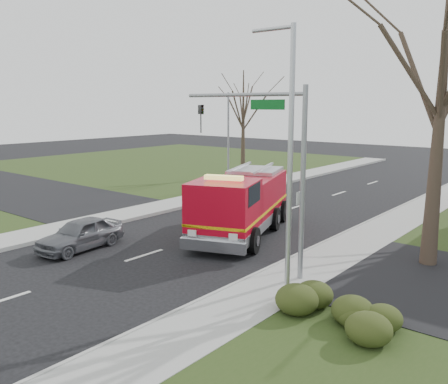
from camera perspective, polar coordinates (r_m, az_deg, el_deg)
The scene contains 11 objects.
ground at distance 20.05m, azimuth -9.57°, elevation -7.54°, with size 120.00×120.00×0.00m, color black.
sidewalk_right at distance 16.13m, azimuth 5.42°, elevation -11.70°, with size 2.40×80.00×0.15m, color #999994.
sidewalk_left at distance 24.88m, azimuth -19.06°, elevation -4.25°, with size 2.40×80.00×0.15m, color #999994.
hedge_corner at distance 13.85m, azimuth 12.97°, elevation -13.52°, with size 2.80×2.00×0.90m, color #303D16.
bare_tree_near at distance 19.14m, azimuth 24.90°, elevation 13.31°, with size 6.00×6.00×12.00m.
bare_tree_left at distance 40.64m, azimuth 2.33°, elevation 9.63°, with size 4.50×4.50×9.00m.
traffic_signal_mast at distance 16.80m, azimuth 5.75°, elevation 5.49°, with size 5.29×0.18×6.80m.
streetlight_pole at distance 14.10m, azimuth 7.76°, elevation 3.87°, with size 1.48×0.16×8.40m.
utility_pole_far at distance 34.04m, azimuth 0.52°, elevation 6.00°, with size 0.14×0.14×7.00m, color gray.
fire_engine at distance 22.49m, azimuth 2.05°, elevation -1.56°, with size 5.37×8.47×3.23m.
parked_car_maroon at distance 21.36m, azimuth -16.88°, elevation -4.84°, with size 1.60×3.97×1.35m, color slate.
Camera 1 is at (14.47, -12.45, 6.14)m, focal length 38.00 mm.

